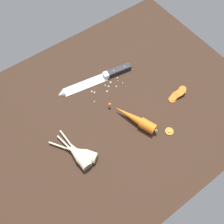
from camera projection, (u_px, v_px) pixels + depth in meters
The scene contains 9 objects.
ground_plane at pixel (109, 113), 103.74cm from camera, with size 120.00×90.00×4.00cm, color #332116.
chefs_knife at pixel (94, 80), 108.47cm from camera, with size 34.77×9.23×4.18cm.
whole_carrot at pixel (136, 119), 97.60cm from camera, with size 10.25×21.34×4.20cm.
parsnip_front at pixel (80, 153), 91.08cm from camera, with size 12.85×17.38×4.00cm.
parsnip_mid_left at pixel (78, 154), 90.77cm from camera, with size 4.42×18.92×4.00cm.
parsnip_mid_right at pixel (77, 155), 90.62cm from camera, with size 5.81×17.27×4.00cm.
carrot_slice_stack at pixel (178, 94), 104.39cm from camera, with size 9.01×3.65×3.12cm.
carrot_slice_stray_near at pixel (169, 131), 97.05cm from camera, with size 3.32×3.32×0.70cm.
mince_crumbs at pixel (106, 87), 107.24cm from camera, with size 15.95×5.52×0.87cm.
Camera 1 is at (-28.17, -40.97, 89.05)cm, focal length 39.62 mm.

